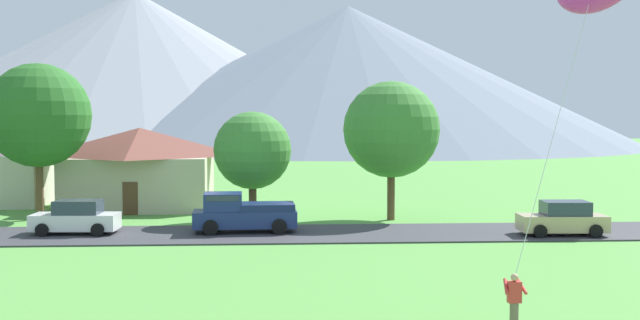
# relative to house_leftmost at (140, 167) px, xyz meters

# --- Properties ---
(road_strip) EXTENTS (160.00, 6.19, 0.08)m
(road_strip) POSITION_rel_house_leftmost_xyz_m (10.02, -11.99, -2.66)
(road_strip) COLOR #38383D
(road_strip) RESTS_ON ground
(mountain_far_west_ridge) EXTENTS (117.15, 117.15, 28.80)m
(mountain_far_west_ridge) POSITION_rel_house_leftmost_xyz_m (24.11, 110.19, 11.70)
(mountain_far_west_ridge) COLOR slate
(mountain_far_west_ridge) RESTS_ON ground
(mountain_far_east_ridge) EXTENTS (121.47, 121.47, 33.80)m
(mountain_far_east_ridge) POSITION_rel_house_leftmost_xyz_m (-22.01, 125.74, 14.20)
(mountain_far_east_ridge) COLOR #8E939E
(mountain_far_east_ridge) RESTS_ON ground
(house_leftmost) EXTENTS (9.67, 7.70, 5.22)m
(house_leftmost) POSITION_rel_house_leftmost_xyz_m (0.00, 0.00, 0.00)
(house_leftmost) COLOR beige
(house_leftmost) RESTS_ON ground
(tree_left_of_center) EXTENTS (4.37, 4.37, 6.23)m
(tree_left_of_center) POSITION_rel_house_leftmost_xyz_m (7.45, -7.05, 1.32)
(tree_left_of_center) COLOR #4C3823
(tree_left_of_center) RESTS_ON ground
(tree_center) EXTENTS (5.53, 5.53, 7.97)m
(tree_center) POSITION_rel_house_leftmost_xyz_m (15.37, -6.70, 2.49)
(tree_center) COLOR brown
(tree_center) RESTS_ON ground
(tree_right_of_center) EXTENTS (5.98, 5.98, 9.00)m
(tree_right_of_center) POSITION_rel_house_leftmost_xyz_m (-4.85, -5.26, 3.30)
(tree_right_of_center) COLOR brown
(tree_right_of_center) RESTS_ON ground
(parked_car_tan_mid_west) EXTENTS (4.28, 2.24, 1.68)m
(parked_car_tan_mid_west) POSITION_rel_house_leftmost_xyz_m (22.92, -13.39, -1.84)
(parked_car_tan_mid_west) COLOR tan
(parked_car_tan_mid_west) RESTS_ON road_strip
(parked_car_white_mid_east) EXTENTS (4.27, 2.22, 1.68)m
(parked_car_white_mid_east) POSITION_rel_house_leftmost_xyz_m (-1.25, -11.50, -1.84)
(parked_car_white_mid_east) COLOR white
(parked_car_white_mid_east) RESTS_ON road_strip
(pickup_truck_navy_west_side) EXTENTS (5.28, 2.49, 1.99)m
(pickup_truck_navy_west_side) POSITION_rel_house_leftmost_xyz_m (7.03, -11.42, -1.64)
(pickup_truck_navy_west_side) COLOR navy
(pickup_truck_navy_west_side) RESTS_ON road_strip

